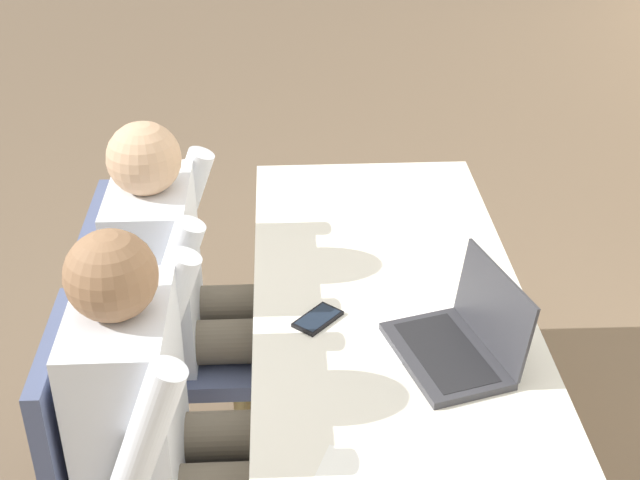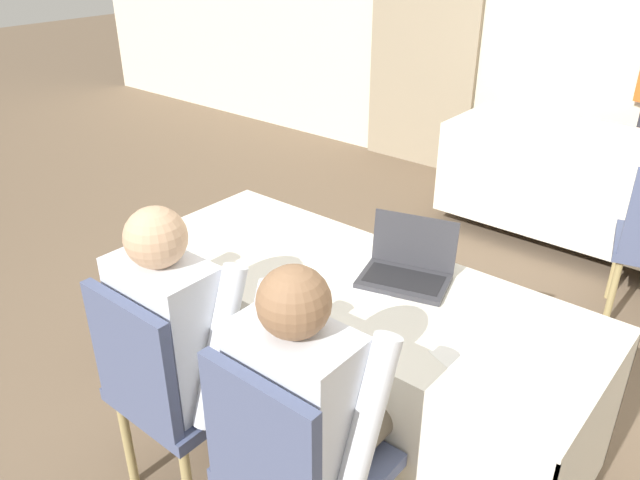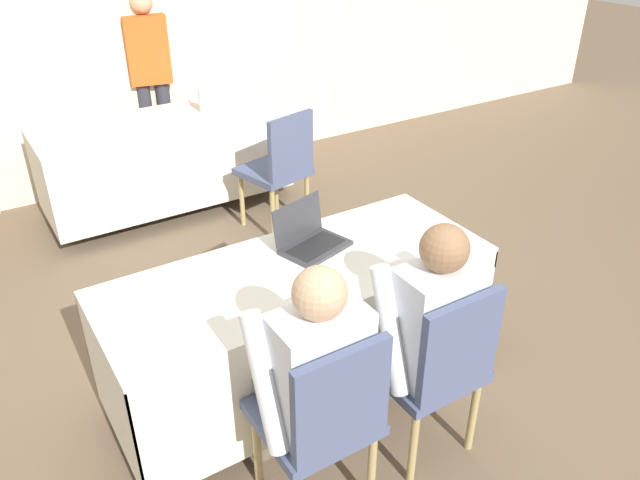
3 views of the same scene
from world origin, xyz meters
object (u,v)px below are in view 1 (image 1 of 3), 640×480
Objects in this scene: cell_phone at (318,319)px; person_white_shirt at (166,422)px; laptop at (460,341)px; chair_near_right at (128,473)px; person_checkered_shirt at (185,286)px; chair_near_left at (154,332)px.

person_white_shirt reaches higher than cell_phone.
laptop is 0.32× the size of person_white_shirt.
chair_near_right is (0.13, -0.81, -0.27)m from laptop.
cell_phone is 0.47m from person_checkered_shirt.
person_checkered_shirt reaches higher than chair_near_left.
chair_near_right is 0.78× the size of person_white_shirt.
person_checkered_shirt reaches higher than cell_phone.
laptop reaches higher than chair_near_left.
person_checkered_shirt is (-0.28, -0.37, -0.07)m from cell_phone.
laptop is 0.73m from person_white_shirt.
laptop is at bearing -80.63° from chair_near_right.
person_white_shirt is (0.13, -0.71, -0.11)m from laptop.
laptop reaches higher than chair_near_right.
chair_near_left is 1.00× the size of chair_near_right.
person_white_shirt is (0.00, 0.10, 0.16)m from chair_near_right.
person_checkered_shirt is (-0.57, 0.10, 0.16)m from chair_near_right.
chair_near_left is at bearing 0.00° from chair_near_right.
person_white_shirt is at bearing -99.21° from cell_phone.
laptop is 0.84m from person_checkered_shirt.
chair_near_right is at bearing 90.00° from person_white_shirt.
laptop reaches higher than cell_phone.
chair_near_left is at bearing -168.23° from cell_phone.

